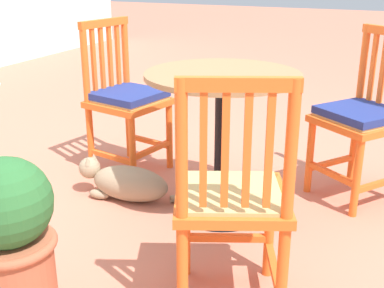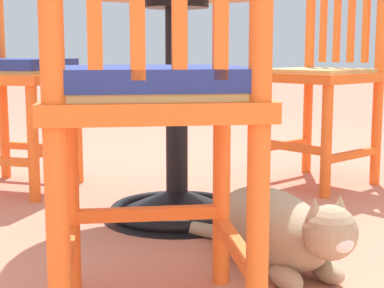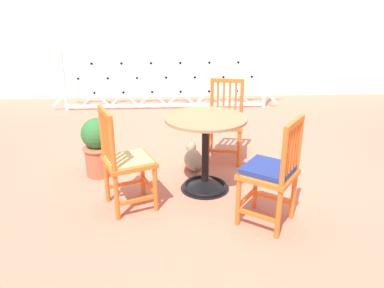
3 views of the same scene
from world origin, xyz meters
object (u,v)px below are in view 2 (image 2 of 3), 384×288
object	(u,v)px
orange_chair_tucked_in	(152,98)
tabby_cat	(278,231)
cafe_table	(178,130)
orange_chair_near_fence	(322,76)
orange_chair_at_corner	(10,74)

from	to	relation	value
orange_chair_tucked_in	tabby_cat	size ratio (longest dim) A/B	1.27
cafe_table	tabby_cat	distance (m)	0.57
cafe_table	orange_chair_near_fence	world-z (taller)	orange_chair_near_fence
cafe_table	orange_chair_at_corner	xyz separation A→B (m)	(0.47, -0.62, 0.16)
orange_chair_near_fence	tabby_cat	bearing A→B (deg)	52.84
cafe_table	orange_chair_at_corner	world-z (taller)	orange_chair_at_corner
tabby_cat	orange_chair_at_corner	bearing A→B (deg)	-64.61
cafe_table	orange_chair_tucked_in	bearing A→B (deg)	67.71
orange_chair_near_fence	tabby_cat	xyz separation A→B (m)	(0.63, 0.83, -0.34)
orange_chair_near_fence	orange_chair_at_corner	xyz separation A→B (m)	(1.18, -0.32, 0.01)
orange_chair_near_fence	orange_chair_tucked_in	world-z (taller)	same
orange_chair_at_corner	orange_chair_tucked_in	distance (m)	1.35
orange_chair_at_corner	tabby_cat	distance (m)	1.32
orange_chair_near_fence	orange_chair_at_corner	size ratio (longest dim) A/B	1.00
orange_chair_tucked_in	tabby_cat	bearing A→B (deg)	-153.02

